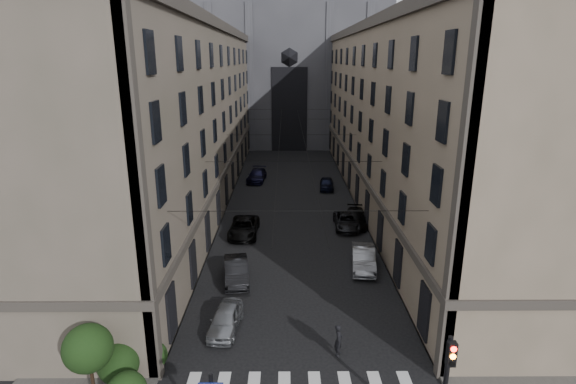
{
  "coord_description": "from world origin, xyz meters",
  "views": [
    {
      "loc": [
        -0.68,
        -12.71,
        15.33
      ],
      "look_at": [
        -0.54,
        10.14,
        8.52
      ],
      "focal_mm": 28.0,
      "sensor_mm": 36.0,
      "label": 1
    }
  ],
  "objects_px": {
    "car_right_far": "(327,184)",
    "pedestrian": "(339,340)",
    "car_left_midfar": "(244,227)",
    "car_right_near": "(363,258)",
    "car_right_midfar": "(356,218)",
    "gothic_tower": "(289,45)",
    "car_left_near": "(226,319)",
    "car_right_midnear": "(347,221)",
    "traffic_light_right": "(447,380)",
    "car_left_midnear": "(236,271)",
    "car_left_far": "(257,175)"
  },
  "relations": [
    {
      "from": "car_right_far",
      "to": "pedestrian",
      "type": "xyz_separation_m",
      "value": [
        -2.19,
        -31.94,
        0.19
      ]
    },
    {
      "from": "car_left_midfar",
      "to": "car_right_near",
      "type": "distance_m",
      "value": 11.77
    },
    {
      "from": "car_left_midfar",
      "to": "car_right_midfar",
      "type": "distance_m",
      "value": 10.79
    },
    {
      "from": "gothic_tower",
      "to": "car_left_near",
      "type": "relative_size",
      "value": 14.3
    },
    {
      "from": "car_left_near",
      "to": "car_right_midfar",
      "type": "bearing_deg",
      "value": 65.22
    },
    {
      "from": "car_right_far",
      "to": "car_left_midfar",
      "type": "bearing_deg",
      "value": -116.03
    },
    {
      "from": "gothic_tower",
      "to": "car_right_midnear",
      "type": "bearing_deg",
      "value": -84.0
    },
    {
      "from": "traffic_light_right",
      "to": "pedestrian",
      "type": "distance_m",
      "value": 7.39
    },
    {
      "from": "car_left_midfar",
      "to": "pedestrian",
      "type": "distance_m",
      "value": 18.34
    },
    {
      "from": "car_left_midnear",
      "to": "car_right_midfar",
      "type": "distance_m",
      "value": 15.23
    },
    {
      "from": "traffic_light_right",
      "to": "car_right_far",
      "type": "bearing_deg",
      "value": 91.89
    },
    {
      "from": "car_left_near",
      "to": "car_left_midnear",
      "type": "xyz_separation_m",
      "value": [
        0.0,
        6.03,
        0.08
      ]
    },
    {
      "from": "car_left_far",
      "to": "pedestrian",
      "type": "xyz_separation_m",
      "value": [
        6.56,
        -35.76,
        0.13
      ]
    },
    {
      "from": "car_left_midnear",
      "to": "car_left_midfar",
      "type": "bearing_deg",
      "value": 83.78
    },
    {
      "from": "traffic_light_right",
      "to": "car_left_far",
      "type": "distance_m",
      "value": 43.09
    },
    {
      "from": "car_right_far",
      "to": "pedestrian",
      "type": "relative_size",
      "value": 2.31
    },
    {
      "from": "traffic_light_right",
      "to": "car_right_near",
      "type": "bearing_deg",
      "value": 91.3
    },
    {
      "from": "car_left_midnear",
      "to": "car_right_far",
      "type": "xyz_separation_m",
      "value": [
        8.55,
        23.55,
        -0.07
      ]
    },
    {
      "from": "car_right_midnear",
      "to": "car_left_near",
      "type": "bearing_deg",
      "value": -117.94
    },
    {
      "from": "gothic_tower",
      "to": "traffic_light_right",
      "type": "height_order",
      "value": "gothic_tower"
    },
    {
      "from": "car_right_far",
      "to": "car_right_near",
      "type": "bearing_deg",
      "value": -83.05
    },
    {
      "from": "gothic_tower",
      "to": "car_right_far",
      "type": "distance_m",
      "value": 39.21
    },
    {
      "from": "car_left_midnear",
      "to": "car_right_midfar",
      "type": "bearing_deg",
      "value": 39.93
    },
    {
      "from": "car_right_near",
      "to": "pedestrian",
      "type": "distance_m",
      "value": 10.84
    },
    {
      "from": "car_left_far",
      "to": "car_right_midfar",
      "type": "bearing_deg",
      "value": -51.51
    },
    {
      "from": "car_left_far",
      "to": "car_right_midnear",
      "type": "bearing_deg",
      "value": -55.25
    },
    {
      "from": "car_left_far",
      "to": "car_left_near",
      "type": "bearing_deg",
      "value": -84.14
    },
    {
      "from": "car_left_midfar",
      "to": "car_left_midnear",
      "type": "bearing_deg",
      "value": -86.71
    },
    {
      "from": "car_left_near",
      "to": "pedestrian",
      "type": "xyz_separation_m",
      "value": [
        6.35,
        -2.36,
        0.2
      ]
    },
    {
      "from": "car_left_far",
      "to": "traffic_light_right",
      "type": "bearing_deg",
      "value": -71.05
    },
    {
      "from": "traffic_light_right",
      "to": "car_left_far",
      "type": "height_order",
      "value": "traffic_light_right"
    },
    {
      "from": "gothic_tower",
      "to": "car_left_far",
      "type": "relative_size",
      "value": 11.11
    },
    {
      "from": "gothic_tower",
      "to": "car_right_midfar",
      "type": "distance_m",
      "value": 50.66
    },
    {
      "from": "gothic_tower",
      "to": "car_right_midfar",
      "type": "height_order",
      "value": "gothic_tower"
    },
    {
      "from": "gothic_tower",
      "to": "car_left_near",
      "type": "height_order",
      "value": "gothic_tower"
    },
    {
      "from": "traffic_light_right",
      "to": "car_left_near",
      "type": "height_order",
      "value": "traffic_light_right"
    },
    {
      "from": "traffic_light_right",
      "to": "car_right_near",
      "type": "xyz_separation_m",
      "value": [
        -0.37,
        16.47,
        -2.49
      ]
    },
    {
      "from": "car_left_near",
      "to": "car_right_far",
      "type": "height_order",
      "value": "car_right_far"
    },
    {
      "from": "car_left_near",
      "to": "car_right_midfar",
      "type": "xyz_separation_m",
      "value": [
        10.25,
        17.3,
        0.01
      ]
    },
    {
      "from": "car_left_midnear",
      "to": "car_right_far",
      "type": "distance_m",
      "value": 25.05
    },
    {
      "from": "gothic_tower",
      "to": "car_left_far",
      "type": "height_order",
      "value": "gothic_tower"
    },
    {
      "from": "car_right_midnear",
      "to": "car_right_near",
      "type": "bearing_deg",
      "value": -87.51
    },
    {
      "from": "car_left_far",
      "to": "car_right_midnear",
      "type": "distance_m",
      "value": 19.37
    },
    {
      "from": "car_left_far",
      "to": "car_right_near",
      "type": "relative_size",
      "value": 1.07
    },
    {
      "from": "car_left_midfar",
      "to": "car_left_far",
      "type": "relative_size",
      "value": 1.03
    },
    {
      "from": "car_right_near",
      "to": "car_right_midfar",
      "type": "height_order",
      "value": "car_right_near"
    },
    {
      "from": "pedestrian",
      "to": "car_left_near",
      "type": "bearing_deg",
      "value": 86.28
    },
    {
      "from": "car_left_far",
      "to": "car_right_far",
      "type": "xyz_separation_m",
      "value": [
        8.75,
        -3.82,
        -0.06
      ]
    },
    {
      "from": "traffic_light_right",
      "to": "car_right_near",
      "type": "relative_size",
      "value": 1.07
    },
    {
      "from": "car_right_midnear",
      "to": "car_right_far",
      "type": "height_order",
      "value": "car_right_far"
    }
  ]
}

